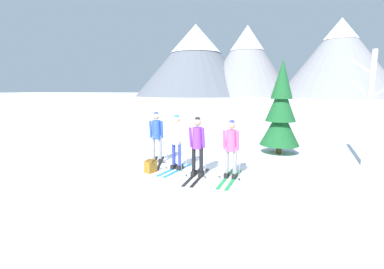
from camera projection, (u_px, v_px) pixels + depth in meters
The scene contains 9 objects.
ground_plane at pixel (181, 171), 8.24m from camera, with size 400.00×400.00×0.00m, color white.
skier_in_blue at pixel (157, 135), 8.97m from camera, with size 0.75×1.80×1.71m.
skier_in_white at pixel (176, 140), 8.20m from camera, with size 0.68×1.59×1.69m.
skier_in_purple at pixel (198, 143), 7.57m from camera, with size 0.61×1.68×1.69m.
skier_in_pink at pixel (231, 147), 7.39m from camera, with size 0.61×1.82×1.62m.
pine_tree_near at pixel (281, 111), 10.17m from camera, with size 1.46×1.46×3.52m.
birch_tree_tall at pixel (369, 107), 8.40m from camera, with size 1.40×0.85×3.61m.
backpack_on_snow_front at pixel (150, 166), 8.03m from camera, with size 0.34×0.39×0.38m.
mountain_ridge_distant at pixel (241, 59), 94.55m from camera, with size 86.18×46.74×25.84m.
Camera 1 is at (2.38, -7.60, 2.42)m, focal length 25.53 mm.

